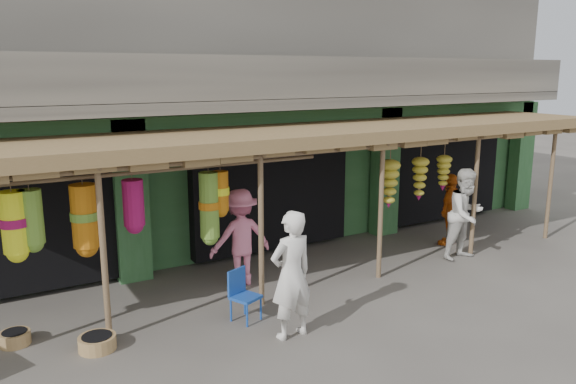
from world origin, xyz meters
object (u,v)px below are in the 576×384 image
person_vendor (450,209)px  blue_chair (242,292)px  person_right (466,214)px  person_shopper (240,237)px  person_front (291,275)px

person_vendor → blue_chair: bearing=-12.3°
person_right → person_vendor: size_ratio=1.17×
blue_chair → person_shopper: person_shopper is taller
blue_chair → person_front: 1.08m
blue_chair → person_shopper: 1.57m
blue_chair → person_front: size_ratio=0.43×
person_front → person_shopper: size_ratio=1.08×
person_right → person_vendor: bearing=59.4°
person_front → person_right: (4.89, 1.19, -0.01)m
person_vendor → person_front: bearing=-2.9°
blue_chair → person_front: person_front is taller
blue_chair → person_right: bearing=-19.5°
blue_chair → person_shopper: size_ratio=0.46×
person_shopper → person_right: bearing=171.3°
person_front → person_vendor: person_front is taller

